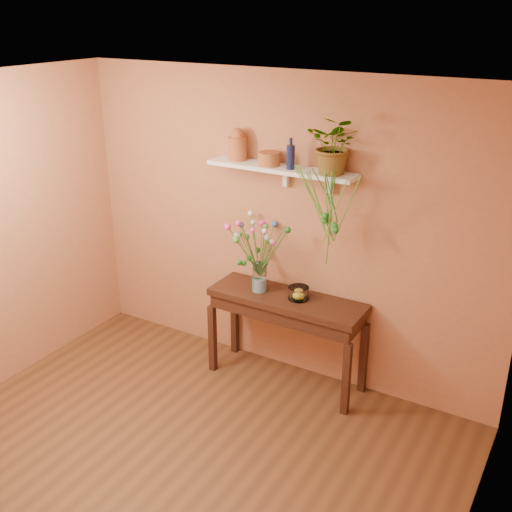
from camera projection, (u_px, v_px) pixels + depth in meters
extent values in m
plane|color=#5A351A|center=(144.00, 494.00, 4.31)|extent=(4.00, 4.00, 0.00)
plane|color=silver|center=(109.00, 100.00, 3.28)|extent=(4.00, 4.00, 0.00)
cube|color=#A25C3B|center=(282.00, 229.00, 5.39)|extent=(4.00, 0.04, 2.70)
cube|color=#A25C3B|center=(459.00, 428.00, 2.86)|extent=(0.04, 4.00, 2.70)
cube|color=#371C12|center=(287.00, 300.00, 5.32)|extent=(1.38, 0.44, 0.06)
cube|color=#371C12|center=(287.00, 309.00, 5.35)|extent=(1.32, 0.41, 0.12)
cube|color=#371C12|center=(213.00, 338.00, 5.66)|extent=(0.06, 0.06, 0.66)
cube|color=#371C12|center=(346.00, 379.00, 5.04)|extent=(0.06, 0.06, 0.66)
cube|color=#371C12|center=(235.00, 321.00, 5.96)|extent=(0.06, 0.06, 0.66)
cube|color=#371C12|center=(363.00, 358.00, 5.35)|extent=(0.06, 0.06, 0.66)
cube|color=white|center=(281.00, 169.00, 5.05)|extent=(1.30, 0.24, 0.04)
cube|color=white|center=(286.00, 177.00, 5.16)|extent=(0.04, 0.05, 0.15)
cube|color=white|center=(330.00, 184.00, 4.97)|extent=(0.04, 0.05, 0.15)
cylinder|color=#9C4E2A|center=(237.00, 149.00, 5.23)|extent=(0.18, 0.18, 0.19)
sphere|color=#9C4E2A|center=(237.00, 136.00, 5.19)|extent=(0.13, 0.13, 0.13)
cylinder|color=#9C4E2A|center=(269.00, 159.00, 5.06)|extent=(0.22, 0.22, 0.11)
cylinder|color=#11183B|center=(291.00, 157.00, 4.94)|extent=(0.08, 0.08, 0.19)
cylinder|color=#11183B|center=(291.00, 142.00, 4.89)|extent=(0.03, 0.03, 0.06)
imported|color=#1F691F|center=(335.00, 145.00, 4.74)|extent=(0.42, 0.36, 0.46)
cylinder|color=#1F691F|center=(324.00, 190.00, 4.75)|extent=(0.16, 0.16, 0.35)
cylinder|color=#4B9A2E|center=(316.00, 203.00, 4.87)|extent=(0.33, 0.09, 0.61)
cylinder|color=#4B9A2E|center=(317.00, 201.00, 4.77)|extent=(0.10, 0.15, 0.52)
cylinder|color=#1F691F|center=(330.00, 222.00, 4.77)|extent=(0.14, 0.24, 0.82)
cylinder|color=#4B9A2E|center=(330.00, 203.00, 4.75)|extent=(0.06, 0.12, 0.54)
cylinder|color=#4B9A2E|center=(346.00, 210.00, 4.70)|extent=(0.28, 0.20, 0.62)
cylinder|color=#1F691F|center=(328.00, 196.00, 4.76)|extent=(0.06, 0.09, 0.44)
cylinder|color=#4B9A2E|center=(315.00, 206.00, 4.85)|extent=(0.28, 0.08, 0.64)
cylinder|color=#4B9A2E|center=(327.00, 203.00, 4.79)|extent=(0.01, 0.14, 0.57)
cylinder|color=#1F691F|center=(331.00, 198.00, 4.79)|extent=(0.08, 0.09, 0.48)
cylinder|color=#4B9A2E|center=(335.00, 212.00, 4.69)|extent=(0.29, 0.24, 0.63)
cylinder|color=#4B9A2E|center=(309.00, 193.00, 4.79)|extent=(0.21, 0.11, 0.42)
cylinder|color=#1F691F|center=(332.00, 198.00, 4.68)|extent=(0.05, 0.19, 0.43)
cylinder|color=#4B9A2E|center=(320.00, 208.00, 4.75)|extent=(0.14, 0.26, 0.61)
sphere|color=#1F691F|center=(325.00, 220.00, 4.85)|extent=(0.06, 0.06, 0.06)
sphere|color=#1F691F|center=(325.00, 216.00, 4.77)|extent=(0.06, 0.06, 0.06)
sphere|color=#1F691F|center=(335.00, 226.00, 4.78)|extent=(0.06, 0.06, 0.06)
sphere|color=#1F691F|center=(335.00, 230.00, 4.78)|extent=(0.06, 0.06, 0.06)
cylinder|color=white|center=(260.00, 277.00, 5.37)|extent=(0.12, 0.12, 0.26)
cylinder|color=silver|center=(260.00, 284.00, 5.39)|extent=(0.11, 0.11, 0.12)
cylinder|color=#386B28|center=(248.00, 258.00, 5.17)|extent=(0.05, 0.31, 0.42)
sphere|color=#588B31|center=(236.00, 240.00, 4.98)|extent=(0.06, 0.06, 0.06)
cylinder|color=#386B28|center=(256.00, 253.00, 5.20)|extent=(0.04, 0.17, 0.47)
sphere|color=#EF3FA2|center=(253.00, 230.00, 5.03)|extent=(0.04, 0.04, 0.04)
cylinder|color=#386B28|center=(262.00, 253.00, 5.19)|extent=(0.12, 0.13, 0.47)
sphere|color=silver|center=(265.00, 231.00, 5.03)|extent=(0.04, 0.04, 0.04)
cylinder|color=#386B28|center=(263.00, 256.00, 5.24)|extent=(0.11, 0.06, 0.38)
sphere|color=silver|center=(267.00, 237.00, 5.12)|extent=(0.05, 0.05, 0.05)
cylinder|color=#386B28|center=(263.00, 259.00, 5.27)|extent=(0.09, 0.03, 0.32)
sphere|color=#588B31|center=(267.00, 242.00, 5.18)|extent=(0.04, 0.04, 0.04)
cylinder|color=#386B28|center=(273.00, 253.00, 5.24)|extent=(0.25, 0.06, 0.44)
sphere|color=#1F691F|center=(288.00, 230.00, 5.12)|extent=(0.06, 0.06, 0.06)
cylinder|color=#386B28|center=(266.00, 258.00, 5.30)|extent=(0.10, 0.06, 0.31)
sphere|color=silver|center=(272.00, 241.00, 5.24)|extent=(0.04, 0.04, 0.04)
cylinder|color=#386B28|center=(266.00, 259.00, 5.30)|extent=(0.10, 0.07, 0.30)
sphere|color=#EF3FA2|center=(273.00, 243.00, 5.25)|extent=(0.05, 0.05, 0.05)
cylinder|color=#386B28|center=(275.00, 246.00, 5.36)|extent=(0.12, 0.31, 0.45)
sphere|color=#EF3FA2|center=(289.00, 219.00, 5.37)|extent=(0.05, 0.05, 0.05)
cylinder|color=#386B28|center=(267.00, 249.00, 5.36)|extent=(0.03, 0.22, 0.41)
sphere|color=#3B63B0|center=(274.00, 224.00, 5.37)|extent=(0.06, 0.06, 0.06)
cylinder|color=#386B28|center=(263.00, 251.00, 5.31)|extent=(0.02, 0.09, 0.42)
sphere|color=#588B31|center=(266.00, 227.00, 5.26)|extent=(0.05, 0.05, 0.05)
cylinder|color=#386B28|center=(261.00, 248.00, 5.41)|extent=(0.11, 0.25, 0.39)
sphere|color=#EF3FA2|center=(262.00, 223.00, 5.46)|extent=(0.06, 0.06, 0.06)
cylinder|color=#386B28|center=(255.00, 244.00, 5.37)|extent=(0.19, 0.18, 0.48)
sphere|color=silver|center=(251.00, 214.00, 5.39)|extent=(0.05, 0.05, 0.05)
cylinder|color=#386B28|center=(256.00, 249.00, 5.32)|extent=(0.11, 0.06, 0.45)
sphere|color=silver|center=(253.00, 222.00, 5.28)|extent=(0.04, 0.04, 0.04)
cylinder|color=#386B28|center=(253.00, 256.00, 5.35)|extent=(0.16, 0.05, 0.31)
sphere|color=#588B31|center=(247.00, 237.00, 5.34)|extent=(0.05, 0.05, 0.05)
cylinder|color=#386B28|center=(250.00, 254.00, 5.36)|extent=(0.22, 0.04, 0.32)
sphere|color=#1F691F|center=(240.00, 235.00, 5.36)|extent=(0.04, 0.04, 0.04)
cylinder|color=#386B28|center=(248.00, 255.00, 5.32)|extent=(0.21, 0.06, 0.34)
sphere|color=silver|center=(237.00, 236.00, 5.29)|extent=(0.06, 0.06, 0.06)
cylinder|color=#386B28|center=(244.00, 251.00, 5.28)|extent=(0.24, 0.14, 0.44)
sphere|color=#EF3FA2|center=(228.00, 227.00, 5.20)|extent=(0.06, 0.06, 0.06)
cylinder|color=#386B28|center=(249.00, 250.00, 5.21)|extent=(0.10, 0.20, 0.51)
sphere|color=#EF3FA2|center=(238.00, 223.00, 5.06)|extent=(0.05, 0.05, 0.05)
cylinder|color=#386B28|center=(251.00, 250.00, 5.22)|extent=(0.09, 0.17, 0.49)
sphere|color=#3B63B0|center=(241.00, 225.00, 5.08)|extent=(0.05, 0.05, 0.05)
sphere|color=#1F691F|center=(265.00, 264.00, 5.42)|extent=(0.05, 0.05, 0.05)
sphere|color=#1F691F|center=(262.00, 263.00, 5.42)|extent=(0.05, 0.05, 0.05)
sphere|color=#1F691F|center=(249.00, 258.00, 5.22)|extent=(0.05, 0.05, 0.05)
sphere|color=#1F691F|center=(244.00, 263.00, 5.34)|extent=(0.05, 0.05, 0.05)
sphere|color=#1F691F|center=(258.00, 250.00, 5.44)|extent=(0.05, 0.05, 0.05)
sphere|color=#1F691F|center=(239.00, 263.00, 5.31)|extent=(0.05, 0.05, 0.05)
cylinder|color=white|center=(299.00, 293.00, 5.25)|extent=(0.18, 0.18, 0.11)
cylinder|color=white|center=(298.00, 298.00, 5.27)|extent=(0.18, 0.18, 0.01)
sphere|color=yellow|center=(299.00, 295.00, 5.25)|extent=(0.07, 0.07, 0.07)
cube|color=teal|center=(257.00, 284.00, 5.38)|extent=(0.08, 0.06, 0.13)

